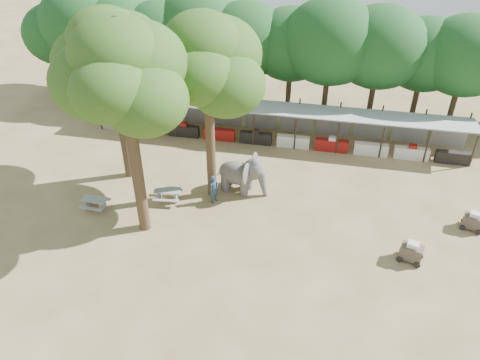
% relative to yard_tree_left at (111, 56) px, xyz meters
% --- Properties ---
extents(ground, '(100.00, 100.00, 0.00)m').
position_rel_yard_tree_left_xyz_m(ground, '(9.13, -7.19, -8.20)').
color(ground, brown).
rests_on(ground, ground).
extents(vendor_stalls, '(28.00, 2.99, 2.80)m').
position_rel_yard_tree_left_xyz_m(vendor_stalls, '(9.13, 6.65, -7.02)').
color(vendor_stalls, '#9EA0A5').
rests_on(vendor_stalls, ground).
extents(yard_tree_left, '(7.10, 6.90, 11.02)m').
position_rel_yard_tree_left_xyz_m(yard_tree_left, '(0.00, 0.00, 0.00)').
color(yard_tree_left, '#332316').
rests_on(yard_tree_left, ground).
extents(yard_tree_center, '(7.10, 6.90, 12.04)m').
position_rel_yard_tree_left_xyz_m(yard_tree_center, '(3.00, -5.00, 1.01)').
color(yard_tree_center, '#332316').
rests_on(yard_tree_center, ground).
extents(yard_tree_back, '(7.10, 6.90, 11.36)m').
position_rel_yard_tree_left_xyz_m(yard_tree_back, '(6.00, -1.00, 0.34)').
color(yard_tree_back, '#332316').
rests_on(yard_tree_back, ground).
extents(backdrop_trees, '(46.46, 5.95, 8.33)m').
position_rel_yard_tree_left_xyz_m(backdrop_trees, '(9.13, 11.81, -2.69)').
color(backdrop_trees, '#332316').
rests_on(backdrop_trees, ground).
extents(elephant, '(3.42, 2.55, 2.55)m').
position_rel_yard_tree_left_xyz_m(elephant, '(7.94, -0.44, -6.92)').
color(elephant, '#494747').
rests_on(elephant, ground).
extents(handler, '(0.73, 0.81, 1.88)m').
position_rel_yard_tree_left_xyz_m(handler, '(6.45, -1.96, -7.26)').
color(handler, '#26384C').
rests_on(handler, ground).
extents(picnic_table_near, '(1.56, 1.42, 0.75)m').
position_rel_yard_tree_left_xyz_m(picnic_table_near, '(-0.47, -4.11, -7.71)').
color(picnic_table_near, gray).
rests_on(picnic_table_near, ground).
extents(picnic_table_far, '(1.76, 1.62, 0.81)m').
position_rel_yard_tree_left_xyz_m(picnic_table_far, '(3.61, -2.43, -7.67)').
color(picnic_table_far, gray).
rests_on(picnic_table_far, ground).
extents(cart_front, '(1.44, 1.15, 1.23)m').
position_rel_yard_tree_left_xyz_m(cart_front, '(17.89, -4.95, -7.59)').
color(cart_front, '#3C3127').
rests_on(cart_front, ground).
extents(cart_back, '(1.36, 1.09, 1.16)m').
position_rel_yard_tree_left_xyz_m(cart_back, '(21.62, -1.56, -7.63)').
color(cart_back, '#3C3127').
rests_on(cart_back, ground).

